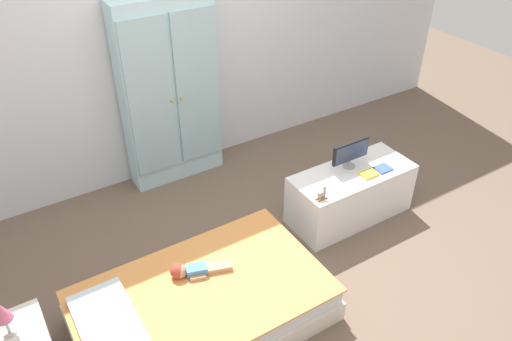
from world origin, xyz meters
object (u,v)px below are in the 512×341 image
(doll, at_px, (190,270))
(rocking_horse_toy, at_px, (322,194))
(book_yellow, at_px, (369,174))
(table_lamp, at_px, (1,313))
(book_blue, at_px, (383,169))
(bed, at_px, (203,306))
(tv_stand, at_px, (350,194))
(tv_monitor, at_px, (351,152))
(wardrobe, at_px, (170,93))

(doll, relative_size, rocking_horse_toy, 3.66)
(rocking_horse_toy, bearing_deg, doll, -178.72)
(rocking_horse_toy, xyz_separation_m, book_yellow, (0.48, 0.04, -0.04))
(table_lamp, xyz_separation_m, book_blue, (2.72, 0.04, -0.11))
(bed, bearing_deg, tv_stand, 12.35)
(doll, bearing_deg, rocking_horse_toy, 1.28)
(tv_stand, xyz_separation_m, book_yellow, (0.07, -0.10, 0.22))
(table_lamp, height_order, book_yellow, table_lamp)
(tv_monitor, relative_size, book_blue, 2.68)
(tv_stand, relative_size, book_yellow, 7.51)
(table_lamp, xyz_separation_m, tv_stand, (2.51, 0.13, -0.33))
(wardrobe, xyz_separation_m, book_blue, (1.13, -1.37, -0.36))
(table_lamp, height_order, tv_stand, table_lamp)
(book_yellow, distance_m, book_blue, 0.14)
(doll, relative_size, book_blue, 3.10)
(wardrobe, distance_m, tv_monitor, 1.54)
(tv_monitor, height_order, book_blue, tv_monitor)
(tv_monitor, bearing_deg, table_lamp, -175.40)
(wardrobe, xyz_separation_m, rocking_horse_toy, (0.51, -1.41, -0.32))
(tv_monitor, height_order, book_yellow, tv_monitor)
(doll, height_order, book_yellow, book_yellow)
(bed, distance_m, doll, 0.24)
(tv_monitor, relative_size, book_yellow, 2.55)
(tv_monitor, height_order, rocking_horse_toy, tv_monitor)
(rocking_horse_toy, bearing_deg, book_blue, 4.06)
(tv_monitor, bearing_deg, rocking_horse_toy, -153.82)
(doll, xyz_separation_m, book_blue, (1.69, 0.07, 0.13))
(rocking_horse_toy, bearing_deg, tv_stand, 18.74)
(doll, relative_size, book_yellow, 2.95)
(tv_stand, distance_m, rocking_horse_toy, 0.51)
(wardrobe, xyz_separation_m, tv_monitor, (0.94, -1.20, -0.24))
(tv_stand, bearing_deg, table_lamp, -177.00)
(rocking_horse_toy, distance_m, book_blue, 0.63)
(rocking_horse_toy, bearing_deg, table_lamp, 179.78)
(bed, relative_size, wardrobe, 0.96)
(bed, relative_size, doll, 3.97)
(table_lamp, height_order, tv_monitor, tv_monitor)
(rocking_horse_toy, bearing_deg, tv_monitor, 26.18)
(wardrobe, distance_m, tv_stand, 1.68)
(table_lamp, distance_m, wardrobe, 2.14)
(bed, xyz_separation_m, table_lamp, (-1.04, 0.19, 0.41))
(table_lamp, height_order, book_blue, table_lamp)
(doll, height_order, tv_stand, tv_stand)
(bed, distance_m, tv_stand, 1.50)
(table_lamp, bearing_deg, book_yellow, 0.81)
(bed, distance_m, book_blue, 1.72)
(table_lamp, bearing_deg, rocking_horse_toy, -0.22)
(wardrobe, relative_size, tv_stand, 1.62)
(bed, height_order, book_yellow, book_yellow)
(rocking_horse_toy, height_order, book_blue, rocking_horse_toy)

